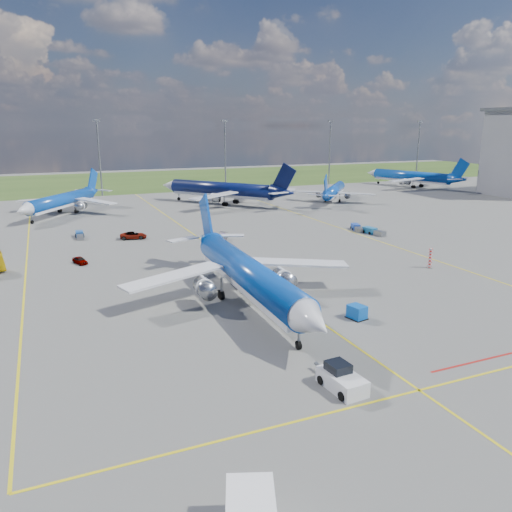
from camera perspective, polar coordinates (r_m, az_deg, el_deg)
name	(u,v)px	position (r m, az deg, el deg)	size (l,w,h in m)	color
ground	(302,309)	(58.75, 5.29, -6.09)	(400.00, 400.00, 0.00)	#555552
grass_strip	(117,181)	(201.02, -15.59, 8.21)	(400.00, 80.00, 0.01)	#2D4719
taxiway_lines	(224,255)	(83.05, -3.68, 0.17)	(60.25, 160.00, 0.02)	yellow
floodlight_masts	(165,153)	(162.54, -10.34, 11.54)	(202.20, 0.50, 22.70)	slate
warning_post	(430,258)	(79.22, 19.29, -0.24)	(0.50, 0.50, 3.00)	red
bg_jet_nnw	(63,214)	(129.68, -21.20, 4.46)	(27.75, 36.43, 9.54)	#0B40A1
bg_jet_n	(222,204)	(137.36, -3.96, 5.94)	(33.40, 43.84, 11.48)	#07103E
bg_jet_ne	(334,201)	(144.71, 8.87, 6.24)	(24.89, 32.67, 8.56)	#0B40A1
bg_jet_ene	(410,187)	(184.16, 17.23, 7.54)	(30.57, 40.12, 10.51)	#0B40A1
main_airliner	(248,303)	(60.41, -0.91, -5.43)	(31.36, 41.16, 10.78)	#0B40A1
pushback_tug	(341,379)	(42.28, 9.71, -13.68)	(2.56, 6.13, 2.05)	silver
uld_container	(357,312)	(56.73, 11.46, -6.29)	(1.51, 1.89, 1.51)	#0C4FAD
service_car_a	(80,260)	(81.87, -19.47, -0.47)	(1.32, 3.29, 1.12)	#999999
service_car_b	(133,235)	(97.11, -13.83, 2.31)	(2.27, 4.93, 1.37)	#999999
service_car_c	(221,237)	(93.02, -4.01, 2.15)	(1.85, 4.56, 1.32)	#999999
baggage_tug_w	(357,228)	(104.30, 11.42, 3.19)	(3.01, 5.17, 1.13)	#1B3EA5
baggage_tug_c	(80,235)	(101.21, -19.50, 2.27)	(1.44, 4.81, 1.07)	#184A93
baggage_tug_e	(373,231)	(101.10, 13.25, 2.75)	(2.06, 5.54, 1.21)	#185C90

